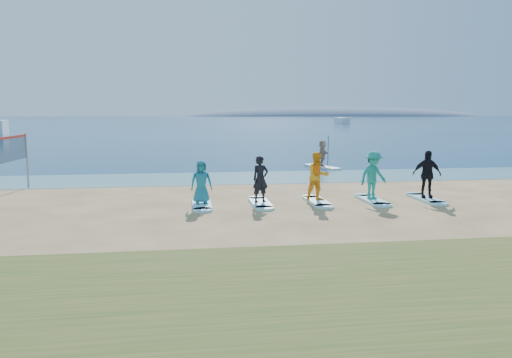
{
  "coord_description": "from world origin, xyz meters",
  "views": [
    {
      "loc": [
        -3.41,
        -15.59,
        3.54
      ],
      "look_at": [
        -0.91,
        2.0,
        1.1
      ],
      "focal_mm": 35.0,
      "sensor_mm": 36.0,
      "label": 1
    }
  ],
  "objects": [
    {
      "name": "student_1",
      "position": [
        -0.61,
        2.91,
        0.97
      ],
      "size": [
        0.73,
        0.59,
        1.75
      ],
      "primitive_type": "imported",
      "rotation": [
        0.0,
        0.0,
        0.29
      ],
      "color": "black",
      "rests_on": "surfboard_1"
    },
    {
      "name": "student_4",
      "position": [
        6.08,
        2.91,
        1.04
      ],
      "size": [
        1.18,
        0.67,
        1.89
      ],
      "primitive_type": "imported",
      "rotation": [
        0.0,
        0.0,
        -0.19
      ],
      "color": "black",
      "rests_on": "surfboard_4"
    },
    {
      "name": "surfboard_1",
      "position": [
        -0.61,
        2.91,
        0.04
      ],
      "size": [
        0.7,
        2.2,
        0.09
      ],
      "primitive_type": "cube",
      "color": "#A4F2FF",
      "rests_on": "ground"
    },
    {
      "name": "student_3",
      "position": [
        3.85,
        2.91,
        1.03
      ],
      "size": [
        1.39,
        1.09,
        1.89
      ],
      "primitive_type": "imported",
      "rotation": [
        0.0,
        0.0,
        0.36
      ],
      "color": "teal",
      "rests_on": "surfboard_3"
    },
    {
      "name": "paddleboard",
      "position": [
        5.02,
        14.37,
        0.06
      ],
      "size": [
        1.72,
        3.05,
        0.12
      ],
      "primitive_type": "cube",
      "rotation": [
        0.0,
        0.0,
        0.36
      ],
      "color": "silver",
      "rests_on": "ground"
    },
    {
      "name": "surfboard_2",
      "position": [
        1.62,
        2.91,
        0.04
      ],
      "size": [
        0.7,
        2.2,
        0.09
      ],
      "primitive_type": "cube",
      "color": "#A4F2FF",
      "rests_on": "ground"
    },
    {
      "name": "shallow_water",
      "position": [
        0.0,
        10.5,
        0.01
      ],
      "size": [
        600.0,
        600.0,
        0.0
      ],
      "primitive_type": "plane",
      "color": "teal",
      "rests_on": "ground"
    },
    {
      "name": "student_2",
      "position": [
        1.62,
        2.91,
        1.03
      ],
      "size": [
        1.0,
        0.83,
        1.88
      ],
      "primitive_type": "imported",
      "rotation": [
        0.0,
        0.0,
        0.14
      ],
      "color": "#FFA11A",
      "rests_on": "surfboard_2"
    },
    {
      "name": "paddleboarder",
      "position": [
        5.02,
        14.37,
        0.92
      ],
      "size": [
        0.62,
        1.52,
        1.59
      ],
      "primitive_type": "imported",
      "rotation": [
        0.0,
        0.0,
        1.47
      ],
      "color": "tan",
      "rests_on": "paddleboard"
    },
    {
      "name": "ocean",
      "position": [
        0.0,
        160.0,
        0.01
      ],
      "size": [
        600.0,
        600.0,
        0.0
      ],
      "primitive_type": "plane",
      "color": "navy",
      "rests_on": "ground"
    },
    {
      "name": "surfboard_4",
      "position": [
        6.08,
        2.91,
        0.04
      ],
      "size": [
        0.7,
        2.2,
        0.09
      ],
      "primitive_type": "cube",
      "color": "#A4F2FF",
      "rests_on": "ground"
    },
    {
      "name": "boat_offshore_b",
      "position": [
        38.52,
        115.07,
        0.0
      ],
      "size": [
        2.28,
        6.75,
        1.66
      ],
      "primitive_type": "cube",
      "rotation": [
        0.0,
        0.0,
        0.01
      ],
      "color": "silver",
      "rests_on": "ground"
    },
    {
      "name": "ground",
      "position": [
        0.0,
        0.0,
        0.0
      ],
      "size": [
        600.0,
        600.0,
        0.0
      ],
      "primitive_type": "plane",
      "color": "tan",
      "rests_on": "ground"
    },
    {
      "name": "surfboard_3",
      "position": [
        3.85,
        2.91,
        0.04
      ],
      "size": [
        0.7,
        2.2,
        0.09
      ],
      "primitive_type": "cube",
      "color": "#A4F2FF",
      "rests_on": "ground"
    },
    {
      "name": "student_0",
      "position": [
        -2.84,
        2.91,
        0.9
      ],
      "size": [
        0.83,
        0.58,
        1.62
      ],
      "primitive_type": "imported",
      "rotation": [
        0.0,
        0.0,
        0.08
      ],
      "color": "teal",
      "rests_on": "surfboard_0"
    },
    {
      "name": "surfboard_0",
      "position": [
        -2.84,
        2.91,
        0.04
      ],
      "size": [
        0.7,
        2.2,
        0.09
      ],
      "primitive_type": "cube",
      "color": "#A4F2FF",
      "rests_on": "ground"
    },
    {
      "name": "island_ridge",
      "position": [
        95.0,
        300.0,
        0.0
      ],
      "size": [
        220.0,
        56.0,
        18.0
      ],
      "primitive_type": "ellipsoid",
      "color": "slate",
      "rests_on": "ground"
    }
  ]
}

